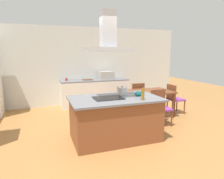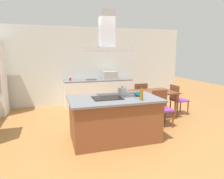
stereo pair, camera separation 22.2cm
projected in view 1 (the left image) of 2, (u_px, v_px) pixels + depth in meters
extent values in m
plane|color=#AD753D|center=(97.00, 118.00, 5.76)|extent=(16.00, 16.00, 0.00)
cube|color=silver|center=(83.00, 66.00, 7.14)|extent=(7.20, 0.10, 2.70)
cube|color=brown|center=(115.00, 119.00, 4.30)|extent=(1.78, 1.03, 0.86)
cube|color=slate|center=(115.00, 99.00, 4.21)|extent=(1.88, 1.13, 0.04)
cube|color=black|center=(108.00, 98.00, 4.16)|extent=(0.60, 0.44, 0.01)
cylinder|color=silver|center=(122.00, 91.00, 4.49)|extent=(0.18, 0.18, 0.17)
sphere|color=black|center=(122.00, 87.00, 4.47)|extent=(0.03, 0.03, 0.03)
cone|color=silver|center=(127.00, 90.00, 4.52)|extent=(0.06, 0.03, 0.04)
cylinder|color=olive|center=(143.00, 94.00, 4.01)|extent=(0.07, 0.07, 0.22)
cylinder|color=olive|center=(143.00, 88.00, 3.98)|extent=(0.03, 0.03, 0.04)
cylinder|color=black|center=(143.00, 87.00, 3.98)|extent=(0.03, 0.03, 0.01)
ellipsoid|color=teal|center=(138.00, 93.00, 4.40)|extent=(0.18, 0.18, 0.10)
cube|color=white|center=(95.00, 93.00, 7.07)|extent=(2.34, 0.62, 0.86)
cube|color=slate|center=(95.00, 80.00, 6.99)|extent=(2.34, 0.62, 0.04)
cube|color=#B2AFAA|center=(106.00, 75.00, 7.10)|extent=(0.50, 0.38, 0.28)
cylinder|color=red|center=(66.00, 79.00, 6.73)|extent=(0.08, 0.08, 0.09)
cube|color=#59331E|center=(88.00, 80.00, 6.95)|extent=(0.34, 0.24, 0.02)
cube|color=brown|center=(147.00, 92.00, 5.74)|extent=(1.40, 0.90, 0.04)
cylinder|color=brown|center=(133.00, 110.00, 5.26)|extent=(0.06, 0.06, 0.71)
cylinder|color=brown|center=(173.00, 106.00, 5.67)|extent=(0.06, 0.06, 0.71)
cylinder|color=brown|center=(122.00, 103.00, 5.95)|extent=(0.06, 0.06, 0.71)
cylinder|color=brown|center=(158.00, 100.00, 6.36)|extent=(0.06, 0.06, 0.71)
cube|color=purple|center=(162.00, 109.00, 5.10)|extent=(0.42, 0.42, 0.04)
cube|color=brown|center=(158.00, 98.00, 5.23)|extent=(0.42, 0.04, 0.44)
cylinder|color=brown|center=(172.00, 119.00, 5.03)|extent=(0.04, 0.04, 0.41)
cylinder|color=brown|center=(159.00, 120.00, 4.91)|extent=(0.04, 0.04, 0.41)
cylinder|color=brown|center=(163.00, 115.00, 5.37)|extent=(0.04, 0.04, 0.41)
cylinder|color=brown|center=(151.00, 116.00, 5.25)|extent=(0.04, 0.04, 0.41)
cube|color=purple|center=(135.00, 97.00, 6.49)|extent=(0.42, 0.42, 0.04)
cube|color=brown|center=(138.00, 90.00, 6.27)|extent=(0.42, 0.04, 0.44)
cylinder|color=brown|center=(128.00, 103.00, 6.64)|extent=(0.04, 0.04, 0.41)
cylinder|color=brown|center=(138.00, 102.00, 6.76)|extent=(0.04, 0.04, 0.41)
cylinder|color=brown|center=(133.00, 105.00, 6.30)|extent=(0.04, 0.04, 0.41)
cylinder|color=brown|center=(143.00, 104.00, 6.42)|extent=(0.04, 0.04, 0.41)
cube|color=purple|center=(176.00, 99.00, 6.12)|extent=(0.42, 0.42, 0.04)
cube|color=brown|center=(171.00, 92.00, 6.02)|extent=(0.04, 0.42, 0.44)
cylinder|color=brown|center=(177.00, 105.00, 6.39)|extent=(0.04, 0.04, 0.41)
cylinder|color=brown|center=(184.00, 107.00, 6.06)|extent=(0.04, 0.04, 0.41)
cylinder|color=brown|center=(167.00, 106.00, 6.27)|extent=(0.04, 0.04, 0.41)
cylinder|color=brown|center=(174.00, 109.00, 5.94)|extent=(0.04, 0.04, 0.41)
cube|color=purple|center=(114.00, 105.00, 5.46)|extent=(0.42, 0.42, 0.04)
cube|color=brown|center=(121.00, 96.00, 5.48)|extent=(0.04, 0.42, 0.44)
cylinder|color=brown|center=(110.00, 116.00, 5.28)|extent=(0.04, 0.04, 0.41)
cylinder|color=brown|center=(106.00, 112.00, 5.61)|extent=(0.04, 0.04, 0.41)
cylinder|color=brown|center=(123.00, 114.00, 5.40)|extent=(0.04, 0.04, 0.41)
cylinder|color=brown|center=(118.00, 111.00, 5.73)|extent=(0.04, 0.04, 0.41)
cube|color=#ADADB2|center=(108.00, 49.00, 3.98)|extent=(0.90, 0.55, 0.08)
cube|color=#ADADB2|center=(108.00, 29.00, 3.91)|extent=(0.28, 0.24, 0.70)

